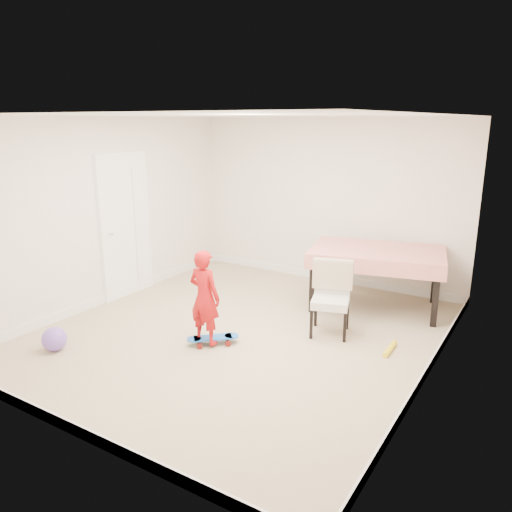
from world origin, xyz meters
The scene contains 17 objects.
ground centered at (0.00, 0.00, 0.00)m, with size 5.00×5.00×0.00m, color tan.
ceiling centered at (0.00, 0.00, 2.58)m, with size 4.50×5.00×0.04m, color white.
wall_back centered at (0.00, 2.48, 1.30)m, with size 4.50×0.04×2.60m, color silver.
wall_front centered at (0.00, -2.48, 1.30)m, with size 4.50×0.04×2.60m, color silver.
wall_left centered at (-2.23, 0.00, 1.30)m, with size 0.04×5.00×2.60m, color silver.
wall_right centered at (2.23, 0.00, 1.30)m, with size 0.04×5.00×2.60m, color silver.
door centered at (-2.22, 0.30, 1.02)m, with size 0.10×0.94×2.11m, color white.
baseboard_back centered at (0.00, 2.49, 0.06)m, with size 4.50×0.02×0.12m, color white.
baseboard_front centered at (0.00, -2.49, 0.06)m, with size 4.50×0.02×0.12m, color white.
baseboard_left centered at (-2.24, 0.00, 0.06)m, with size 0.02×5.00×0.12m, color white.
baseboard_right centered at (2.24, 0.00, 0.06)m, with size 0.02×5.00×0.12m, color white.
dining_table centered at (1.12, 1.72, 0.42)m, with size 1.78×1.11×0.84m, color red, non-canonical shape.
dining_chair centered at (0.96, 0.54, 0.45)m, with size 0.49×0.57×0.90m, color beige, non-canonical shape.
skateboard centered at (-0.09, -0.46, 0.05)m, with size 0.61×0.22×0.09m, color blue, non-canonical shape.
child centered at (-0.15, -0.52, 0.56)m, with size 0.41×0.27×1.12m, color red.
balloon centered at (-1.52, -1.54, 0.14)m, with size 0.28×0.28×0.28m, color #7653C9.
foam_toy centered at (1.74, 0.45, 0.03)m, with size 0.06×0.06×0.40m, color yellow.
Camera 1 is at (3.18, -4.78, 2.55)m, focal length 35.00 mm.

